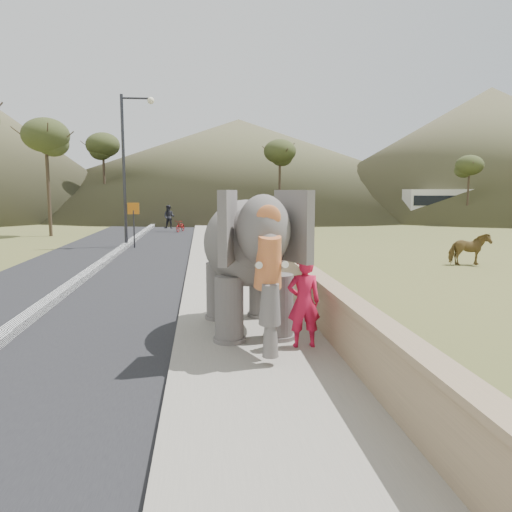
{
  "coord_description": "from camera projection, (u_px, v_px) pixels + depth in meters",
  "views": [
    {
      "loc": [
        -0.92,
        -10.07,
        3.09
      ],
      "look_at": [
        0.2,
        0.27,
        1.7
      ],
      "focal_mm": 35.0,
      "sensor_mm": 36.0,
      "label": 1
    }
  ],
  "objects": [
    {
      "name": "hill_right",
      "position": [
        488.0,
        151.0,
        64.45
      ],
      "size": [
        56.0,
        56.0,
        16.0
      ],
      "primitive_type": "cone",
      "color": "brown",
      "rests_on": "ground"
    },
    {
      "name": "distant_car",
      "position": [
        414.0,
        215.0,
        46.21
      ],
      "size": [
        4.55,
        2.94,
        1.44
      ],
      "primitive_type": "imported",
      "rotation": [
        0.0,
        0.0,
        1.25
      ],
      "color": "#A9A8AF",
      "rests_on": "ground"
    },
    {
      "name": "walkway",
      "position": [
        225.0,
        264.0,
        20.27
      ],
      "size": [
        3.0,
        120.0,
        0.15
      ],
      "primitive_type": "cube",
      "color": "#9E9687",
      "rests_on": "ground"
    },
    {
      "name": "elephant_and_man",
      "position": [
        247.0,
        262.0,
        10.48
      ],
      "size": [
        2.42,
        4.13,
        2.88
      ],
      "color": "slate",
      "rests_on": "ground"
    },
    {
      "name": "trees",
      "position": [
        221.0,
        179.0,
        39.95
      ],
      "size": [
        48.58,
        41.61,
        9.33
      ],
      "color": "#473828",
      "rests_on": "ground"
    },
    {
      "name": "signboard",
      "position": [
        134.0,
        217.0,
        26.19
      ],
      "size": [
        0.6,
        0.08,
        2.4
      ],
      "color": "#2D2D33",
      "rests_on": "ground"
    },
    {
      "name": "hill_far",
      "position": [
        239.0,
        165.0,
        79.01
      ],
      "size": [
        80.0,
        80.0,
        14.0
      ],
      "primitive_type": "cone",
      "color": "brown",
      "rests_on": "ground"
    },
    {
      "name": "median",
      "position": [
        99.0,
        265.0,
        19.74
      ],
      "size": [
        0.35,
        120.0,
        0.22
      ],
      "primitive_type": "cube",
      "color": "black",
      "rests_on": "ground"
    },
    {
      "name": "bus_white",
      "position": [
        464.0,
        206.0,
        46.58
      ],
      "size": [
        11.13,
        3.14,
        3.1
      ],
      "primitive_type": "cube",
      "rotation": [
        0.0,
        0.0,
        1.51
      ],
      "color": "white",
      "rests_on": "ground"
    },
    {
      "name": "cow",
      "position": [
        469.0,
        249.0,
        20.38
      ],
      "size": [
        1.61,
        0.79,
        1.33
      ],
      "primitive_type": "imported",
      "rotation": [
        0.0,
        0.0,
        1.52
      ],
      "color": "brown",
      "rests_on": "ground"
    },
    {
      "name": "ground",
      "position": [
        248.0,
        338.0,
        10.43
      ],
      "size": [
        160.0,
        160.0,
        0.0
      ],
      "primitive_type": "plane",
      "color": "olive",
      "rests_on": "ground"
    },
    {
      "name": "parapet",
      "position": [
        266.0,
        252.0,
        20.39
      ],
      "size": [
        0.3,
        120.0,
        1.1
      ],
      "primitive_type": "cube",
      "color": "tan",
      "rests_on": "ground"
    },
    {
      "name": "road",
      "position": [
        99.0,
        268.0,
        19.75
      ],
      "size": [
        7.0,
        120.0,
        0.03
      ],
      "primitive_type": "cube",
      "color": "black",
      "rests_on": "ground"
    },
    {
      "name": "lamppost",
      "position": [
        129.0,
        155.0,
        26.29
      ],
      "size": [
        1.76,
        0.36,
        8.0
      ],
      "color": "#303135",
      "rests_on": "ground"
    },
    {
      "name": "motorcyclist",
      "position": [
        174.0,
        221.0,
        36.31
      ],
      "size": [
        1.8,
        1.7,
        1.97
      ],
      "color": "maroon",
      "rests_on": "ground"
    }
  ]
}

